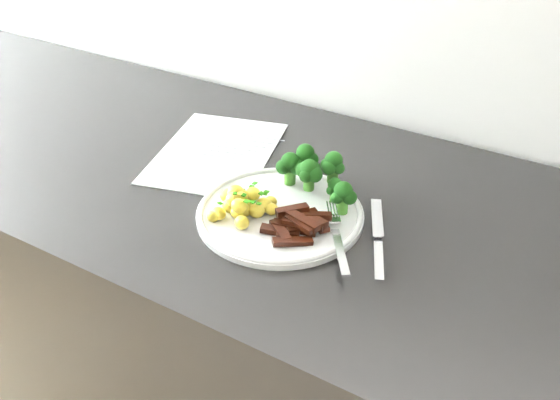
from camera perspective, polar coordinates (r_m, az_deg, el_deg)
counter at (r=1.26m, az=0.06°, el=-16.98°), size 2.43×0.61×0.91m
recipe_paper at (r=1.08m, az=-6.08°, el=4.58°), size 0.26×0.32×0.00m
plate at (r=0.90m, az=-0.00°, el=-1.21°), size 0.25×0.25×0.01m
broccoli at (r=0.93m, az=3.37°, el=2.83°), size 0.15×0.09×0.06m
potatoes at (r=0.89m, az=-3.67°, el=-0.29°), size 0.10×0.10×0.04m
beef_strips at (r=0.86m, az=1.73°, el=-2.28°), size 0.09×0.11×0.03m
fork at (r=0.83m, az=5.56°, el=-3.81°), size 0.10×0.15×0.02m
knife at (r=0.84m, az=9.32°, el=-4.41°), size 0.09×0.17×0.02m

